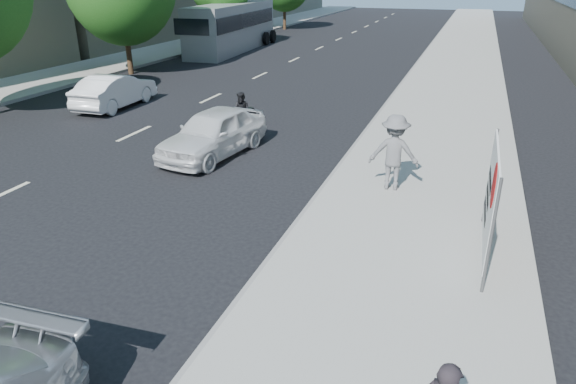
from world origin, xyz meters
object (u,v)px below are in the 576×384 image
at_px(protest_banner, 491,196).
at_px(white_sedan_near, 213,133).
at_px(jogger, 394,152).
at_px(bus, 233,27).
at_px(motorcycle, 242,114).
at_px(white_sedan_mid, 115,91).

bearing_deg(protest_banner, white_sedan_near, 153.79).
height_order(jogger, bus, bus).
bearing_deg(bus, protest_banner, -59.36).
distance_m(white_sedan_near, bus, 23.97).
height_order(motorcycle, bus, bus).
distance_m(white_sedan_mid, bus, 17.90).
xyz_separation_m(white_sedan_near, white_sedan_mid, (-6.91, 4.26, -0.03)).
relative_size(white_sedan_mid, motorcycle, 2.12).
bearing_deg(motorcycle, white_sedan_near, -79.64).
bearing_deg(jogger, white_sedan_mid, -26.79).
relative_size(white_sedan_near, motorcycle, 2.13).
xyz_separation_m(jogger, motorcycle, (-6.12, 4.05, -0.51)).
bearing_deg(white_sedan_near, bus, 121.58).
distance_m(jogger, white_sedan_mid, 13.90).
height_order(protest_banner, white_sedan_near, protest_banner).
relative_size(white_sedan_near, bus, 0.36).
xyz_separation_m(protest_banner, motorcycle, (-8.41, 6.84, -0.76)).
relative_size(white_sedan_mid, bus, 0.36).
relative_size(motorcycle, bus, 0.17).
xyz_separation_m(white_sedan_near, motorcycle, (-0.27, 2.83, -0.11)).
bearing_deg(jogger, protest_banner, 125.74).
bearing_deg(white_sedan_mid, jogger, 154.73).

